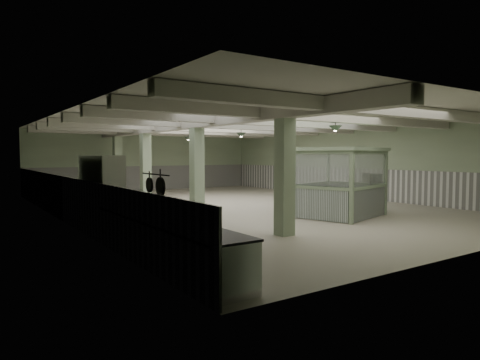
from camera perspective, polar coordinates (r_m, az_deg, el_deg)
floor at (r=18.11m, az=-0.27°, el=-3.58°), size 20.00×20.00×0.00m
ceiling at (r=18.03m, az=-0.27°, el=7.85°), size 14.00×20.00×0.02m
wall_back at (r=26.86m, az=-12.26°, el=2.48°), size 14.00×0.02×3.60m
wall_left at (r=15.23m, az=-22.71°, el=1.61°), size 0.02×20.00×3.60m
wall_right at (r=22.64m, az=14.62°, el=2.28°), size 0.02×20.00×3.60m
wainscot_left at (r=15.30m, az=-22.52°, el=-2.32°), size 0.05×19.90×1.50m
wainscot_right at (r=22.66m, az=14.53°, el=-0.37°), size 0.05×19.90×1.50m
wainscot_back at (r=26.88m, az=-12.21°, el=0.24°), size 13.90×0.05×1.50m
girder at (r=16.75m, az=-7.45°, el=7.40°), size 0.45×19.90×0.40m
beam_a at (r=12.53m, az=19.47°, el=8.77°), size 13.90×0.35×0.32m
beam_b at (r=14.15m, az=11.21°, el=8.26°), size 13.90×0.35×0.32m
beam_c at (r=16.01m, az=4.77°, el=7.75°), size 13.90×0.35×0.32m
beam_d at (r=18.01m, az=-0.27°, el=7.28°), size 13.90×0.35×0.32m
beam_e at (r=20.13m, az=-4.27°, el=6.86°), size 13.90×0.35×0.32m
beam_f at (r=22.33m, az=-7.49°, el=6.51°), size 13.90×0.35×0.32m
beam_g at (r=24.59m, az=-10.12°, el=6.20°), size 13.90×0.35×0.32m
column_a at (r=11.68m, az=5.98°, el=1.39°), size 0.42×0.42×3.60m
column_b at (r=15.83m, az=-5.77°, el=1.92°), size 0.42×0.42×3.60m
column_c at (r=20.37m, az=-12.48°, el=2.19°), size 0.42×0.42×3.60m
column_d at (r=24.13m, az=-16.00°, el=2.32°), size 0.42×0.42×3.60m
hook_rail at (r=7.96m, az=-11.25°, el=0.74°), size 0.02×1.20×0.02m
pendant_front at (r=14.49m, az=12.59°, el=6.66°), size 0.44×0.44×0.22m
pendant_mid at (r=18.69m, az=0.15°, el=6.00°), size 0.44×0.44×0.22m
pendant_back at (r=22.99m, az=-6.92°, el=5.50°), size 0.44×0.44×0.22m
prep_counter at (r=8.83m, az=-10.32°, el=-8.08°), size 0.95×5.48×0.91m
pitcher_near at (r=7.43m, az=-5.31°, el=-5.59°), size 0.25×0.28×0.30m
pitcher_far at (r=10.51m, az=-14.72°, el=-3.11°), size 0.25×0.27×0.27m
veg_colander at (r=7.40m, az=-5.55°, el=-6.08°), size 0.53×0.53×0.18m
orange_bowl at (r=6.96m, az=-4.00°, el=-7.10°), size 0.29×0.29×0.09m
skillet_near at (r=7.88m, az=-10.57°, el=-0.88°), size 0.05×0.34×0.34m
skillet_far at (r=8.36m, az=-11.98°, el=-0.65°), size 0.04×0.28×0.28m
walkin_cooler at (r=12.25m, az=-17.92°, el=-2.00°), size 0.97×2.37×2.18m
guard_booth at (r=15.64m, az=12.99°, el=1.40°), size 3.65×3.33×2.45m
filing_cabinet at (r=17.03m, az=17.15°, el=-1.67°), size 0.72×0.82×1.49m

